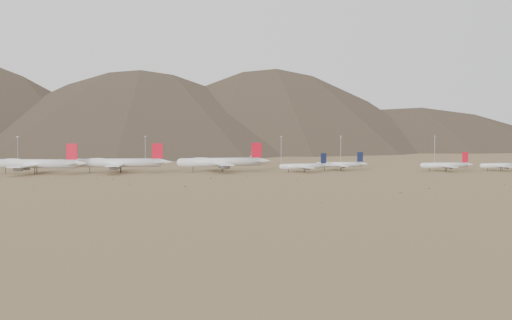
{
  "coord_description": "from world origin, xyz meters",
  "views": [
    {
      "loc": [
        -35.46,
        -443.15,
        33.09
      ],
      "look_at": [
        20.52,
        30.0,
        9.0
      ],
      "focal_mm": 45.0,
      "sensor_mm": 36.0,
      "label": 1
    }
  ],
  "objects": [
    {
      "name": "mast_centre",
      "position": [
        52.74,
        113.97,
        14.2
      ],
      "size": [
        2.0,
        0.6,
        25.7
      ],
      "color": "gray",
      "rests_on": "ground"
    },
    {
      "name": "mast_east",
      "position": [
        111.13,
        132.2,
        14.2
      ],
      "size": [
        2.0,
        0.6,
        25.7
      ],
      "color": "gray",
      "rests_on": "ground"
    },
    {
      "name": "mast_far_east",
      "position": [
        196.09,
        120.12,
        14.2
      ],
      "size": [
        2.0,
        0.6,
        25.7
      ],
      "color": "gray",
      "rests_on": "ground"
    },
    {
      "name": "narrowbody_d",
      "position": [
        208.67,
        20.38,
        4.25
      ],
      "size": [
        39.45,
        28.78,
        13.11
      ],
      "rotation": [
        0.0,
        0.0,
        0.17
      ],
      "color": "silver",
      "rests_on": "ground"
    },
    {
      "name": "mast_west",
      "position": [
        -66.41,
        134.64,
        14.2
      ],
      "size": [
        2.0,
        0.6,
        25.7
      ],
      "color": "gray",
      "rests_on": "ground"
    },
    {
      "name": "widebody_centre",
      "position": [
        -79.77,
        33.71,
        7.44
      ],
      "size": [
        72.67,
        55.72,
        21.57
      ],
      "rotation": [
        0.0,
        0.0,
        -0.03
      ],
      "color": "silver",
      "rests_on": "ground"
    },
    {
      "name": "desert_scrub",
      "position": [
        9.48,
        -68.03,
        0.34
      ],
      "size": [
        425.22,
        184.43,
        0.87
      ],
      "color": "brown",
      "rests_on": "ground"
    },
    {
      "name": "widebody_west",
      "position": [
        -138.8,
        27.93,
        7.5
      ],
      "size": [
        72.11,
        56.71,
        21.77
      ],
      "rotation": [
        0.0,
        0.0,
        -0.23
      ],
      "color": "silver",
      "rests_on": "ground"
    },
    {
      "name": "mast_far_west",
      "position": [
        -173.46,
        123.63,
        14.2
      ],
      "size": [
        2.0,
        0.6,
        25.7
      ],
      "color": "gray",
      "rests_on": "ground"
    },
    {
      "name": "narrowbody_c",
      "position": [
        164.36,
        20.18,
        4.73
      ],
      "size": [
        44.13,
        31.9,
        14.58
      ],
      "rotation": [
        0.0,
        0.0,
        0.1
      ],
      "color": "silver",
      "rests_on": "ground"
    },
    {
      "name": "mountain_ridge",
      "position": [
        0.0,
        900.0,
        150.0
      ],
      "size": [
        4400.0,
        1000.0,
        300.0
      ],
      "color": "#4E402F",
      "rests_on": "ground"
    },
    {
      "name": "narrowbody_a",
      "position": [
        56.53,
        24.17,
        4.54
      ],
      "size": [
        41.74,
        30.68,
        13.99
      ],
      "rotation": [
        0.0,
        0.0,
        0.22
      ],
      "color": "silver",
      "rests_on": "ground"
    },
    {
      "name": "narrowbody_b",
      "position": [
        88.29,
        40.82,
        4.58
      ],
      "size": [
        42.82,
        30.78,
        14.13
      ],
      "rotation": [
        0.0,
        0.0,
        0.06
      ],
      "color": "silver",
      "rests_on": "ground"
    },
    {
      "name": "ground",
      "position": [
        0.0,
        0.0,
        0.0
      ],
      "size": [
        3000.0,
        3000.0,
        0.0
      ],
      "primitive_type": "plane",
      "color": "olive",
      "rests_on": "ground"
    },
    {
      "name": "widebody_east",
      "position": [
        -5.03,
        35.96,
        7.43
      ],
      "size": [
        72.19,
        56.25,
        21.56
      ],
      "rotation": [
        0.0,
        0.0,
        0.15
      ],
      "color": "silver",
      "rests_on": "ground"
    },
    {
      "name": "control_tower",
      "position": [
        30.0,
        120.0,
        5.32
      ],
      "size": [
        8.0,
        8.0,
        12.0
      ],
      "color": "#978B66",
      "rests_on": "ground"
    }
  ]
}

